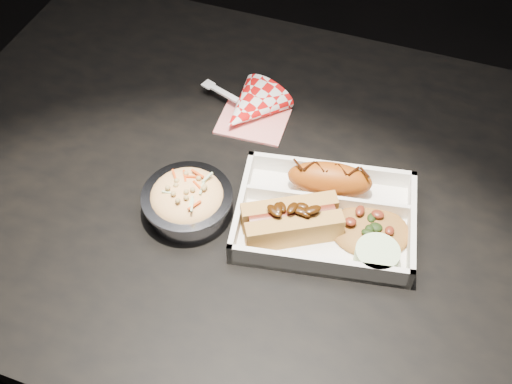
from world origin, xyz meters
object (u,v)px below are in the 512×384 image
dining_table (286,224)px  food_tray (325,219)px  fried_pastry (330,179)px  napkin_fork (249,109)px  hotdog (292,220)px  foil_coleslaw_cup (187,200)px

dining_table → food_tray: bearing=-32.7°
fried_pastry → dining_table: bearing=-170.4°
food_tray → napkin_fork: (-0.18, 0.17, 0.01)m
napkin_fork → hotdog: bearing=-37.1°
dining_table → foil_coleslaw_cup: (-0.12, -0.09, 0.12)m
dining_table → fried_pastry: bearing=9.6°
foil_coleslaw_cup → napkin_fork: size_ratio=0.80×
dining_table → foil_coleslaw_cup: 0.19m
napkin_fork → dining_table: bearing=-30.4°
hotdog → foil_coleslaw_cup: 0.15m
fried_pastry → napkin_fork: (-0.17, 0.12, -0.02)m
hotdog → foil_coleslaw_cup: size_ratio=1.12×
food_tray → foil_coleslaw_cup: size_ratio=2.13×
foil_coleslaw_cup → napkin_fork: bearing=86.6°
foil_coleslaw_cup → food_tray: bearing=14.2°
food_tray → napkin_fork: size_ratio=1.70×
dining_table → napkin_fork: bearing=130.8°
hotdog → napkin_fork: bearing=93.8°
food_tray → fried_pastry: (-0.01, 0.05, 0.02)m
dining_table → hotdog: hotdog is taller
fried_pastry → foil_coleslaw_cup: foil_coleslaw_cup is taller
napkin_fork → foil_coleslaw_cup: bearing=-74.6°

